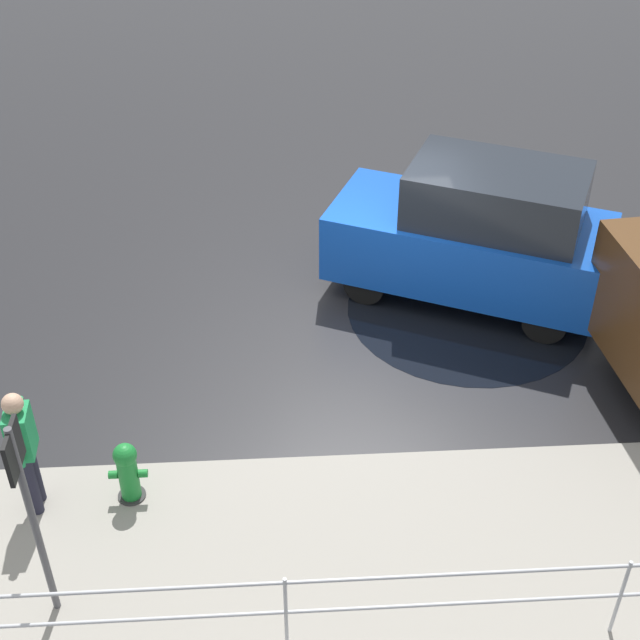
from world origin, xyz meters
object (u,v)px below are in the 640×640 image
object	(u,v)px
fire_hydrant	(128,473)
pedestrian	(23,444)
moving_hatchback	(476,234)
sign_post	(27,498)

from	to	relation	value
fire_hydrant	pedestrian	distance (m)	1.15
moving_hatchback	pedestrian	bearing A→B (deg)	34.73
moving_hatchback	pedestrian	distance (m)	6.70
fire_hydrant	pedestrian	bearing A→B (deg)	3.69
pedestrian	moving_hatchback	bearing A→B (deg)	-145.27
moving_hatchback	sign_post	distance (m)	7.26
sign_post	pedestrian	bearing A→B (deg)	-72.27
moving_hatchback	sign_post	world-z (taller)	sign_post
pedestrian	sign_post	world-z (taller)	sign_post
fire_hydrant	pedestrian	xyz separation A→B (m)	(1.00, 0.06, 0.56)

